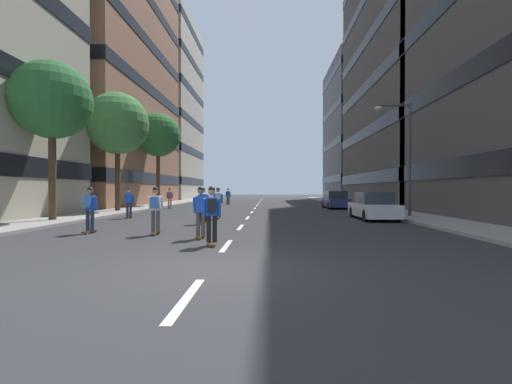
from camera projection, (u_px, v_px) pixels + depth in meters
ground_plane at (255, 208)px, 31.12m from camera, size 142.50×142.50×0.00m
sidewalk_left at (158, 205)px, 34.47m from camera, size 2.94×65.31×0.14m
sidewalk_right at (357, 206)px, 33.71m from camera, size 2.94×65.31×0.14m
lane_markings at (256, 207)px, 32.87m from camera, size 0.16×57.20×0.01m
building_left_mid at (76, 74)px, 37.33m from camera, size 16.70×21.34×27.97m
building_left_far at (144, 111)px, 57.53m from camera, size 16.70×16.44×29.10m
building_right_mid at (446, 68)px, 35.81m from camera, size 16.70×21.59×28.08m
building_right_far at (383, 131)px, 56.04m from camera, size 16.70×16.73×21.82m
parked_car_near at (336, 200)px, 30.32m from camera, size 1.82×4.40×1.52m
parked_car_mid at (373, 207)px, 19.30m from camera, size 1.82×4.40×1.52m
street_tree_near at (52, 101)px, 17.60m from camera, size 3.89×3.89×7.99m
street_tree_mid at (158, 135)px, 34.33m from camera, size 4.29×4.29×9.03m
street_tree_far at (117, 124)px, 25.15m from camera, size 4.44×4.44×8.51m
streetlamp_right at (403, 147)px, 20.21m from camera, size 2.13×0.30×6.50m
skater_0 at (170, 197)px, 30.26m from camera, size 0.57×0.92×1.78m
skater_1 at (218, 201)px, 19.70m from camera, size 0.56×0.92×1.78m
skater_2 at (212, 212)px, 10.46m from camera, size 0.56×0.92×1.78m
skater_3 at (90, 207)px, 13.31m from camera, size 0.54×0.91×1.78m
skater_4 at (155, 207)px, 12.87m from camera, size 0.54×0.91×1.78m
skater_5 at (129, 201)px, 20.15m from camera, size 0.54×0.91×1.78m
skater_6 at (203, 204)px, 16.86m from camera, size 0.54×0.91×1.78m
skater_7 at (201, 210)px, 11.91m from camera, size 0.53×0.90×1.78m
skater_8 at (228, 195)px, 37.46m from camera, size 0.54×0.91×1.78m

